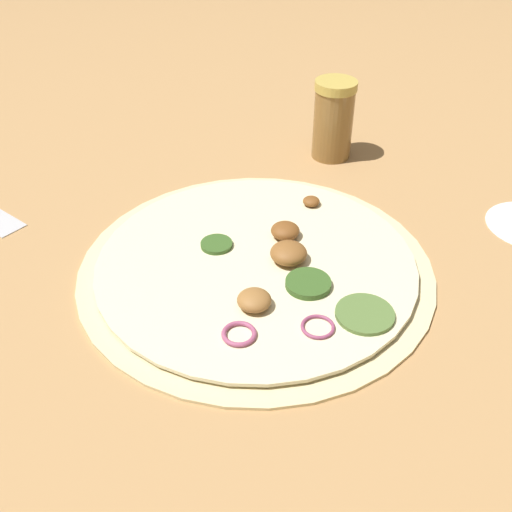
% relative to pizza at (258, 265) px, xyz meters
% --- Properties ---
extents(ground_plane, '(3.00, 3.00, 0.00)m').
position_rel_pizza_xyz_m(ground_plane, '(0.00, -0.00, -0.01)').
color(ground_plane, tan).
extents(pizza, '(0.37, 0.37, 0.03)m').
position_rel_pizza_xyz_m(pizza, '(0.00, 0.00, 0.00)').
color(pizza, beige).
rests_on(pizza, ground_plane).
extents(spice_jar, '(0.06, 0.06, 0.11)m').
position_rel_pizza_xyz_m(spice_jar, '(-0.01, -0.27, 0.05)').
color(spice_jar, olive).
rests_on(spice_jar, ground_plane).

